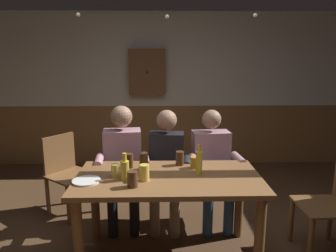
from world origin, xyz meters
TOP-DOWN VIEW (x-y plane):
  - back_wall_upper at (0.00, 2.70)m, footprint 6.69×0.12m
  - back_wall_wainscot at (0.00, 2.70)m, footprint 6.69×0.12m
  - dining_table at (0.00, 0.10)m, footprint 1.55×0.81m
  - person_0 at (-0.46, 0.74)m, footprint 0.55×0.56m
  - person_1 at (-0.01, 0.72)m, footprint 0.52×0.55m
  - person_2 at (0.47, 0.73)m, footprint 0.55×0.54m
  - chair_empty_near_right at (-1.12, 1.00)m, footprint 0.62×0.62m
  - chair_empty_far_end at (1.45, 0.14)m, footprint 0.45×0.45m
  - table_candle at (-0.23, 0.16)m, footprint 0.04×0.04m
  - plate_0 at (-0.66, -0.01)m, footprint 0.23×0.23m
  - bottle_0 at (-0.36, 0.03)m, footprint 0.07×0.07m
  - bottle_1 at (0.26, 0.14)m, footprint 0.06×0.06m
  - pint_glass_0 at (0.24, 0.30)m, footprint 0.08×0.08m
  - pint_glass_1 at (-0.28, -0.12)m, footprint 0.08×0.08m
  - pint_glass_2 at (0.11, 0.38)m, footprint 0.08×0.08m
  - pint_glass_3 at (-0.35, 0.32)m, footprint 0.07×0.07m
  - pint_glass_4 at (-0.20, 0.01)m, footprint 0.08×0.08m
  - pint_glass_5 at (-0.44, 0.09)m, footprint 0.07×0.07m
  - pint_glass_6 at (-0.21, 0.27)m, footprint 0.08×0.08m
  - wall_dart_cabinet at (-0.27, 2.57)m, footprint 0.56×0.15m
  - string_lights at (0.00, 0.53)m, footprint 4.72×0.04m

SIDE VIEW (x-z plane):
  - chair_empty_near_right at x=-1.12m, z-range 0.04..0.92m
  - chair_empty_far_end at x=1.45m, z-range 0.04..0.92m
  - back_wall_wainscot at x=0.00m, z-range 0.00..0.97m
  - dining_table at x=0.00m, z-range 0.26..1.02m
  - person_2 at x=0.47m, z-range 0.06..1.26m
  - person_1 at x=-0.01m, z-range 0.06..1.26m
  - person_0 at x=-0.46m, z-range 0.07..1.32m
  - plate_0 at x=-0.66m, z-range 0.76..0.77m
  - table_candle at x=-0.23m, z-range 0.76..0.84m
  - pint_glass_0 at x=0.24m, z-range 0.76..0.86m
  - pint_glass_5 at x=-0.44m, z-range 0.76..0.87m
  - pint_glass_1 at x=-0.28m, z-range 0.76..0.89m
  - pint_glass_3 at x=-0.35m, z-range 0.76..0.89m
  - pint_glass_2 at x=0.11m, z-range 0.76..0.89m
  - pint_glass_4 at x=-0.20m, z-range 0.76..0.89m
  - pint_glass_6 at x=-0.21m, z-range 0.76..0.90m
  - bottle_0 at x=-0.36m, z-range 0.74..0.96m
  - bottle_1 at x=0.26m, z-range 0.74..1.00m
  - wall_dart_cabinet at x=-0.27m, z-range 1.15..1.85m
  - back_wall_upper at x=0.00m, z-range 0.97..2.41m
  - string_lights at x=0.00m, z-range 2.06..2.22m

